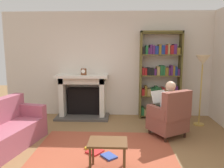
{
  "coord_description": "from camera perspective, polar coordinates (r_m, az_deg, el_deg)",
  "views": [
    {
      "loc": [
        0.3,
        -3.31,
        1.79
      ],
      "look_at": [
        0.1,
        1.2,
        1.05
      ],
      "focal_mm": 35.81,
      "sensor_mm": 36.0,
      "label": 1
    }
  ],
  "objects": [
    {
      "name": "floor_lamp",
      "position": [
        5.43,
        22.09,
        4.24
      ],
      "size": [
        0.32,
        0.32,
        1.63
      ],
      "color": "#B7933F",
      "rests_on": "ground"
    },
    {
      "name": "mantel_clock",
      "position": [
        5.63,
        -7.25,
        3.12
      ],
      "size": [
        0.14,
        0.14,
        0.16
      ],
      "color": "brown",
      "rests_on": "fireplace"
    },
    {
      "name": "back_wall",
      "position": [
        5.89,
        -0.39,
        5.01
      ],
      "size": [
        5.6,
        0.1,
        2.7
      ],
      "primitive_type": "cube",
      "color": "beige",
      "rests_on": "ground"
    },
    {
      "name": "seated_reader",
      "position": [
        4.68,
        13.67,
        -5.42
      ],
      "size": [
        0.54,
        0.59,
        1.14
      ],
      "rotation": [
        0.0,
        0.0,
        3.7
      ],
      "color": "silver",
      "rests_on": "ground"
    },
    {
      "name": "scattered_books",
      "position": [
        4.0,
        -3.69,
        -16.84
      ],
      "size": [
        0.6,
        0.61,
        0.04
      ],
      "color": "gold",
      "rests_on": "area_rug"
    },
    {
      "name": "armchair_reading",
      "position": [
        4.65,
        14.56,
        -8.07
      ],
      "size": [
        0.87,
        0.86,
        0.97
      ],
      "rotation": [
        0.0,
        0.0,
        3.7
      ],
      "color": "#331E14",
      "rests_on": "ground"
    },
    {
      "name": "area_rug",
      "position": [
        4.04,
        -2.07,
        -16.9
      ],
      "size": [
        2.4,
        1.8,
        0.01
      ],
      "primitive_type": "cube",
      "color": "#9F4830",
      "rests_on": "ground"
    },
    {
      "name": "sofa_floral",
      "position": [
        4.45,
        -26.61,
        -11.01
      ],
      "size": [
        1.06,
        1.81,
        0.85
      ],
      "rotation": [
        0.0,
        0.0,
        1.36
      ],
      "color": "#A55467",
      "rests_on": "ground"
    },
    {
      "name": "fireplace",
      "position": [
        5.83,
        -7.44,
        -2.7
      ],
      "size": [
        1.34,
        0.64,
        1.11
      ],
      "color": "#4C4742",
      "rests_on": "ground"
    },
    {
      "name": "bookshelf",
      "position": [
        5.78,
        12.18,
        1.9
      ],
      "size": [
        1.03,
        0.32,
        2.19
      ],
      "color": "brown",
      "rests_on": "ground"
    },
    {
      "name": "ground",
      "position": [
        3.78,
        -2.46,
        -18.98
      ],
      "size": [
        14.0,
        14.0,
        0.0
      ],
      "primitive_type": "plane",
      "color": "olive"
    },
    {
      "name": "side_table",
      "position": [
        3.34,
        -1.07,
        -15.52
      ],
      "size": [
        0.56,
        0.39,
        0.46
      ],
      "color": "brown",
      "rests_on": "ground"
    }
  ]
}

